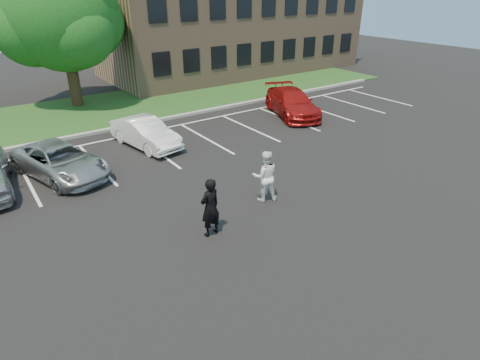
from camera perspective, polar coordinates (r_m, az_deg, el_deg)
name	(u,v)px	position (r m, az deg, el deg)	size (l,w,h in m)	color
ground_plane	(257,225)	(13.36, 2.50, -6.37)	(90.00, 90.00, 0.00)	black
curb	(124,127)	(23.09, -16.12, 7.31)	(40.00, 0.30, 0.15)	gray
grass_strip	(101,110)	(26.76, -19.17, 9.37)	(44.00, 8.00, 0.08)	#1A4619
stall_lines	(173,139)	(20.93, -9.55, 5.84)	(34.00, 5.36, 0.01)	white
office_building	(232,21)	(37.40, -1.17, 21.68)	(22.40, 10.40, 8.30)	#917058
tree	(63,17)	(27.68, -23.85, 20.46)	(7.80, 7.20, 8.80)	black
man_black_suit	(210,208)	(12.41, -4.27, -3.92)	(0.71, 0.47, 1.95)	black
man_white_shirt	(265,176)	(14.40, 3.57, 0.55)	(0.93, 0.73, 1.92)	white
car_silver_minivan	(60,161)	(17.90, -24.17, 2.46)	(2.19, 4.76, 1.32)	#9EA1A6
car_white_sedan	(145,133)	(19.94, -13.32, 6.54)	(1.46, 4.19, 1.38)	white
car_red_compact	(292,103)	(24.50, 7.40, 10.85)	(2.11, 5.18, 1.50)	#9C1211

